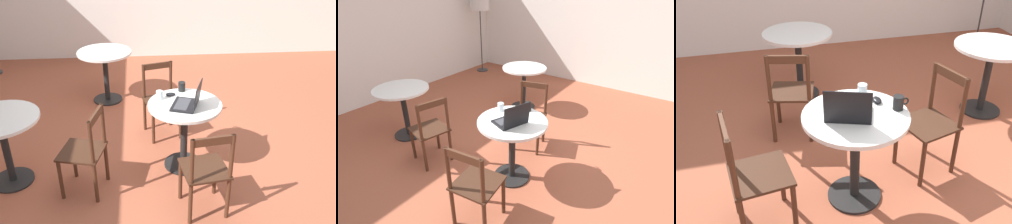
# 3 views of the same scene
# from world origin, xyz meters

# --- Properties ---
(ground_plane) EXTENTS (16.00, 16.00, 0.00)m
(ground_plane) POSITION_xyz_m (0.00, 0.00, 0.00)
(ground_plane) COLOR #9E5138
(cafe_table_near) EXTENTS (0.72, 0.72, 0.72)m
(cafe_table_near) POSITION_xyz_m (-0.22, 0.02, 0.55)
(cafe_table_near) COLOR black
(cafe_table_near) RESTS_ON ground_plane
(cafe_table_mid) EXTENTS (0.72, 0.72, 0.72)m
(cafe_table_mid) POSITION_xyz_m (1.40, 0.90, 0.55)
(cafe_table_mid) COLOR black
(cafe_table_mid) RESTS_ON ground_plane
(cafe_table_far) EXTENTS (0.72, 0.72, 0.72)m
(cafe_table_far) POSITION_xyz_m (-0.35, 1.74, 0.55)
(cafe_table_far) COLOR black
(cafe_table_far) RESTS_ON ground_plane
(chair_near_right) EXTENTS (0.47, 0.47, 0.85)m
(chair_near_right) POSITION_xyz_m (0.46, 0.21, 0.43)
(chair_near_right) COLOR #472819
(chair_near_right) RESTS_ON ground_plane
(chair_near_left) EXTENTS (0.43, 0.43, 0.85)m
(chair_near_left) POSITION_xyz_m (-0.92, -0.08, 0.43)
(chair_near_left) COLOR #472819
(chair_near_left) RESTS_ON ground_plane
(chair_far_front) EXTENTS (0.46, 0.46, 0.85)m
(chair_far_front) POSITION_xyz_m (-0.54, 0.96, 0.43)
(chair_far_front) COLOR #472819
(chair_far_front) RESTS_ON ground_plane
(laptop) EXTENTS (0.37, 0.34, 0.24)m
(laptop) POSITION_xyz_m (-0.28, -0.01, 0.77)
(laptop) COLOR black
(laptop) RESTS_ON cafe_table_near
(mouse) EXTENTS (0.06, 0.10, 0.03)m
(mouse) POSITION_xyz_m (-0.03, 0.14, 0.74)
(mouse) COLOR black
(mouse) RESTS_ON cafe_table_near
(mug) EXTENTS (0.11, 0.07, 0.10)m
(mug) POSITION_xyz_m (0.08, 0.02, 0.77)
(mug) COLOR black
(mug) RESTS_ON cafe_table_near
(drinking_glass) EXTENTS (0.07, 0.07, 0.09)m
(drinking_glass) POSITION_xyz_m (-0.10, 0.26, 0.76)
(drinking_glass) COLOR silver
(drinking_glass) RESTS_ON cafe_table_near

